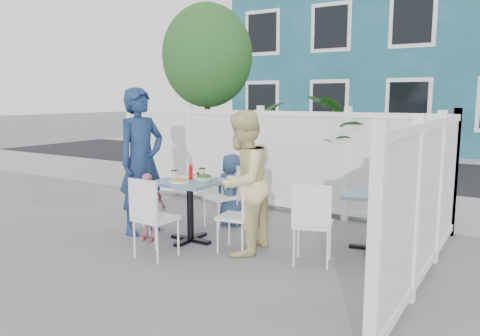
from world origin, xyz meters
The scene contains 30 objects.
ground centered at (0.00, 0.00, 0.00)m, with size 80.00×80.00×0.00m, color slate.
near_sidewalk centered at (0.00, 3.80, 0.01)m, with size 24.00×2.60×0.01m, color gray.
street centered at (0.00, 7.50, 0.00)m, with size 24.00×5.00×0.01m, color black.
far_sidewalk centered at (0.00, 10.60, 0.01)m, with size 24.00×1.60×0.01m, color gray.
building centered at (-0.50, 14.00, 3.00)m, with size 11.00×6.00×6.00m.
fence_back centered at (0.10, 2.40, 0.78)m, with size 5.86×0.08×1.60m.
fence_right centered at (3.00, 0.60, 0.78)m, with size 0.08×3.66×1.60m.
tree centered at (-1.60, 3.30, 2.59)m, with size 1.80×1.62×3.59m.
utility_cabinet centered at (-2.85, 4.00, 0.65)m, with size 0.71×0.50×1.31m, color yellow.
potted_shrub_a centered at (-0.27, 3.10, 0.87)m, with size 0.97×0.97×1.74m, color #1B4A1B.
potted_shrub_b centered at (1.42, 3.00, 0.92)m, with size 1.66×1.44×1.84m, color #1B4A1B.
main_table centered at (0.24, 0.37, 0.61)m, with size 0.75×0.75×0.79m.
spare_table centered at (2.29, 1.24, 0.54)m, with size 0.76×0.76×0.69m.
chair_left centered at (-0.60, 0.37, 0.49)m, with size 0.44×0.45×0.85m.
chair_right centered at (0.99, 0.37, 0.49)m, with size 0.43×0.44×0.85m.
chair_back centered at (0.21, 1.20, 0.51)m, with size 0.50×0.49×0.87m.
chair_near centered at (0.26, -0.38, 0.54)m, with size 0.44×0.42×0.92m.
chair_spare centered at (1.89, 0.37, 0.53)m, with size 0.51×0.50×0.91m.
man centered at (-0.56, 0.35, 0.97)m, with size 0.71×0.46×1.94m, color navy.
woman centered at (1.02, 0.35, 0.83)m, with size 0.81×0.63×1.67m, color gold.
boy centered at (0.28, 1.27, 0.51)m, with size 0.50×0.33×1.03m, color navy.
toddler centered at (-0.27, 0.13, 0.43)m, with size 0.51×0.21×0.87m, color pink.
plate_main centered at (0.21, 0.20, 0.80)m, with size 0.23×0.23×0.01m, color white.
plate_side centered at (0.03, 0.44, 0.80)m, with size 0.23×0.23×0.02m, color white.
salad_bowl centered at (0.45, 0.38, 0.82)m, with size 0.26×0.26×0.06m, color white.
coffee_cup_a centered at (0.05, 0.30, 0.84)m, with size 0.07×0.07×0.11m, color beige.
coffee_cup_b centered at (0.27, 0.58, 0.85)m, with size 0.08×0.08×0.12m, color beige.
ketchup_bottle centered at (0.22, 0.41, 0.87)m, with size 0.05×0.05×0.16m, color #B10908.
salt_shaker centered at (0.16, 0.63, 0.83)m, with size 0.03×0.03×0.08m, color white.
pepper_shaker centered at (0.19, 0.60, 0.82)m, with size 0.03×0.03×0.07m, color black.
Camera 1 is at (3.81, -4.18, 1.82)m, focal length 35.00 mm.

